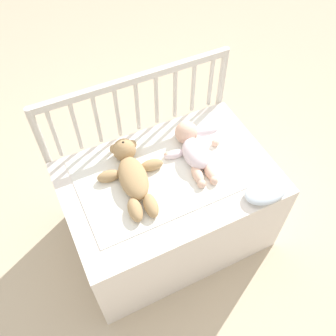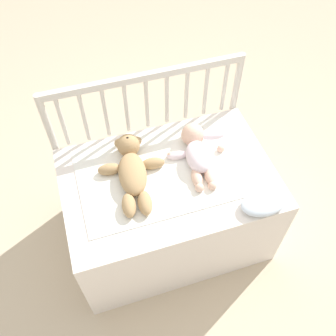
# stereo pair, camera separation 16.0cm
# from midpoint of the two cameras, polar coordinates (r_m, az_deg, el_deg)

# --- Properties ---
(ground_plane) EXTENTS (12.00, 12.00, 0.00)m
(ground_plane) POSITION_cam_midpoint_polar(r_m,az_deg,el_deg) (2.32, -1.86, -9.77)
(ground_plane) COLOR #C6B293
(crib_mattress) EXTENTS (1.05, 0.70, 0.56)m
(crib_mattress) POSITION_cam_midpoint_polar(r_m,az_deg,el_deg) (2.07, -2.06, -6.14)
(crib_mattress) COLOR white
(crib_mattress) RESTS_ON ground_plane
(crib_rail) EXTENTS (1.05, 0.04, 0.91)m
(crib_rail) POSITION_cam_midpoint_polar(r_m,az_deg,el_deg) (2.02, -6.84, 7.44)
(crib_rail) COLOR beige
(crib_rail) RESTS_ON ground_plane
(blanket) EXTENTS (0.85, 0.53, 0.01)m
(blanket) POSITION_cam_midpoint_polar(r_m,az_deg,el_deg) (1.86, -3.20, -0.70)
(blanket) COLOR white
(blanket) RESTS_ON crib_mattress
(teddy_bear) EXTENTS (0.34, 0.47, 0.12)m
(teddy_bear) POSITION_cam_midpoint_polar(r_m,az_deg,el_deg) (1.82, -8.06, -0.93)
(teddy_bear) COLOR tan
(teddy_bear) RESTS_ON crib_mattress
(baby) EXTENTS (0.32, 0.39, 0.12)m
(baby) POSITION_cam_midpoint_polar(r_m,az_deg,el_deg) (1.89, 1.48, 2.87)
(baby) COLOR white
(baby) RESTS_ON crib_mattress
(small_pillow) EXTENTS (0.22, 0.14, 0.06)m
(small_pillow) POSITION_cam_midpoint_polar(r_m,az_deg,el_deg) (1.80, 12.25, -3.61)
(small_pillow) COLOR silver
(small_pillow) RESTS_ON crib_mattress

